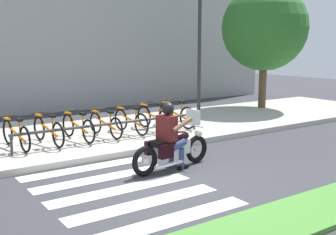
{
  "coord_description": "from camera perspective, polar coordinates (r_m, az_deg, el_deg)",
  "views": [
    {
      "loc": [
        -4.32,
        -6.43,
        2.58
      ],
      "look_at": [
        1.19,
        1.57,
        0.89
      ],
      "focal_mm": 44.93,
      "sensor_mm": 36.0,
      "label": 1
    }
  ],
  "objects": [
    {
      "name": "sidewalk",
      "position": [
        11.65,
        -11.96,
        -2.76
      ],
      "size": [
        24.0,
        4.4,
        0.15
      ],
      "primitive_type": "cube",
      "color": "#B7B2A8",
      "rests_on": "ground"
    },
    {
      "name": "bicycle_3",
      "position": [
        11.31,
        -8.5,
        -0.93
      ],
      "size": [
        0.48,
        1.61,
        0.72
      ],
      "color": "black",
      "rests_on": "sidewalk"
    },
    {
      "name": "bicycle_6",
      "position": [
        12.48,
        1.13,
        0.34
      ],
      "size": [
        0.48,
        1.63,
        0.8
      ],
      "color": "black",
      "rests_on": "sidewalk"
    },
    {
      "name": "bicycle_0",
      "position": [
        10.52,
        -19.94,
        -2.16
      ],
      "size": [
        0.48,
        1.69,
        0.75
      ],
      "color": "black",
      "rests_on": "sidewalk"
    },
    {
      "name": "crosswalk_stripe_1",
      "position": [
        7.07,
        -3.18,
        -11.52
      ],
      "size": [
        2.8,
        0.4,
        0.01
      ],
      "primitive_type": "cube",
      "color": "white",
      "rests_on": "ground"
    },
    {
      "name": "crosswalk_stripe_4",
      "position": [
        9.09,
        -11.14,
        -6.77
      ],
      "size": [
        2.8,
        0.4,
        0.01
      ],
      "primitive_type": "cube",
      "color": "white",
      "rests_on": "ground"
    },
    {
      "name": "crosswalk_stripe_2",
      "position": [
        7.72,
        -6.32,
        -9.68
      ],
      "size": [
        2.8,
        0.4,
        0.01
      ],
      "primitive_type": "cube",
      "color": "white",
      "rests_on": "ground"
    },
    {
      "name": "tree_near_rack",
      "position": [
        16.71,
        12.99,
        11.76
      ],
      "size": [
        3.26,
        3.26,
        4.84
      ],
      "color": "brown",
      "rests_on": "ground"
    },
    {
      "name": "ground_plane",
      "position": [
        8.16,
        -0.62,
        -8.55
      ],
      "size": [
        48.0,
        48.0,
        0.0
      ],
      "primitive_type": "plane",
      "color": "#38383D"
    },
    {
      "name": "building_backdrop",
      "position": [
        16.81,
        -20.05,
        11.56
      ],
      "size": [
        24.0,
        1.2,
        6.49
      ],
      "primitive_type": "cube",
      "color": "#9E9E9E",
      "rests_on": "ground"
    },
    {
      "name": "crosswalk_stripe_3",
      "position": [
        8.4,
        -8.94,
        -8.11
      ],
      "size": [
        2.8,
        0.4,
        0.01
      ],
      "primitive_type": "cube",
      "color": "white",
      "rests_on": "ground"
    },
    {
      "name": "bicycle_1",
      "position": [
        10.73,
        -15.95,
        -1.69
      ],
      "size": [
        0.48,
        1.7,
        0.76
      ],
      "color": "black",
      "rests_on": "sidewalk"
    },
    {
      "name": "rider",
      "position": [
        8.65,
        0.23,
        -1.89
      ],
      "size": [
        0.67,
        0.59,
        1.43
      ],
      "color": "#591919",
      "rests_on": "ground"
    },
    {
      "name": "motorcycle",
      "position": [
        8.78,
        0.63,
        -4.15
      ],
      "size": [
        2.07,
        0.73,
        1.2
      ],
      "color": "black",
      "rests_on": "ground"
    },
    {
      "name": "bike_rack",
      "position": [
        10.8,
        -7.21,
        -0.9
      ],
      "size": [
        5.25,
        0.07,
        0.49
      ],
      "color": "#333338",
      "rests_on": "sidewalk"
    },
    {
      "name": "street_lamp",
      "position": [
        14.02,
        4.3,
        10.7
      ],
      "size": [
        0.28,
        0.28,
        4.64
      ],
      "color": "#2D2D33",
      "rests_on": "ground"
    },
    {
      "name": "crosswalk_stripe_0",
      "position": [
        6.45,
        0.63,
        -13.67
      ],
      "size": [
        2.8,
        0.4,
        0.01
      ],
      "primitive_type": "cube",
      "color": "white",
      "rests_on": "ground"
    },
    {
      "name": "bicycle_5",
      "position": [
        12.05,
        -1.87,
        -0.04
      ],
      "size": [
        0.48,
        1.63,
        0.78
      ],
      "color": "black",
      "rests_on": "sidewalk"
    },
    {
      "name": "grass_median",
      "position": [
        6.28,
        13.35,
        -14.24
      ],
      "size": [
        24.0,
        1.1,
        0.08
      ],
      "primitive_type": "cube",
      "color": "#4C8C38",
      "rests_on": "ground"
    },
    {
      "name": "bicycle_4",
      "position": [
        11.66,
        -5.08,
        -0.47
      ],
      "size": [
        0.48,
        1.6,
        0.75
      ],
      "color": "black",
      "rests_on": "sidewalk"
    },
    {
      "name": "bicycle_2",
      "position": [
        10.99,
        -12.12,
        -1.29
      ],
      "size": [
        0.48,
        1.69,
        0.75
      ],
      "color": "black",
      "rests_on": "sidewalk"
    }
  ]
}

